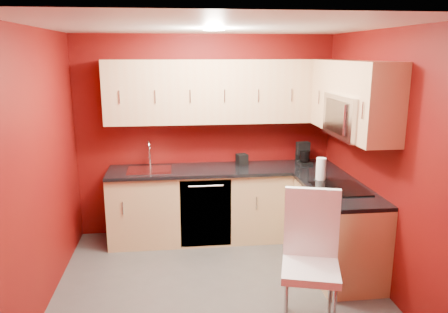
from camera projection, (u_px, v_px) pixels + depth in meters
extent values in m
plane|color=#4A4745|center=(218.00, 287.00, 4.36)|extent=(3.20, 3.20, 0.00)
plane|color=white|center=(217.00, 26.00, 3.78)|extent=(3.20, 3.20, 0.00)
plane|color=#610D09|center=(206.00, 136.00, 5.52)|extent=(3.20, 0.00, 3.20)
plane|color=#610D09|center=(244.00, 228.00, 2.62)|extent=(3.20, 0.00, 3.20)
plane|color=#610D09|center=(39.00, 171.00, 3.88)|extent=(0.00, 3.00, 3.00)
plane|color=#610D09|center=(381.00, 161.00, 4.25)|extent=(0.00, 3.00, 3.00)
cube|color=tan|center=(224.00, 204.00, 5.44)|extent=(2.80, 0.60, 0.87)
cube|color=tan|center=(337.00, 230.00, 4.64)|extent=(0.60, 1.30, 0.87)
cube|color=black|center=(224.00, 169.00, 5.32)|extent=(2.80, 0.63, 0.04)
cube|color=black|center=(339.00, 190.00, 4.52)|extent=(0.63, 1.27, 0.04)
cube|color=tan|center=(223.00, 91.00, 5.24)|extent=(2.80, 0.35, 0.75)
cube|color=tan|center=(335.00, 94.00, 4.93)|extent=(0.35, 0.57, 0.75)
cube|color=tan|center=(383.00, 106.00, 3.82)|extent=(0.35, 0.22, 0.75)
cube|color=tan|center=(361.00, 78.00, 4.24)|extent=(0.35, 0.76, 0.33)
cube|color=silver|center=(356.00, 116.00, 4.32)|extent=(0.40, 0.76, 0.42)
cube|color=black|center=(337.00, 117.00, 4.30)|extent=(0.02, 0.62, 0.33)
cylinder|color=silver|center=(344.00, 120.00, 4.08)|extent=(0.02, 0.02, 0.29)
cube|color=black|center=(340.00, 189.00, 4.48)|extent=(0.50, 0.55, 0.01)
cube|color=silver|center=(149.00, 171.00, 5.21)|extent=(0.52, 0.42, 0.02)
cylinder|color=silver|center=(150.00, 156.00, 5.37)|extent=(0.02, 0.02, 0.26)
torus|color=silver|center=(149.00, 147.00, 5.27)|extent=(0.02, 0.16, 0.16)
cylinder|color=silver|center=(149.00, 153.00, 5.22)|extent=(0.02, 0.02, 0.12)
cube|color=black|center=(206.00, 213.00, 5.13)|extent=(0.60, 0.02, 0.82)
cylinder|color=white|center=(214.00, 30.00, 4.07)|extent=(0.20, 0.20, 0.01)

